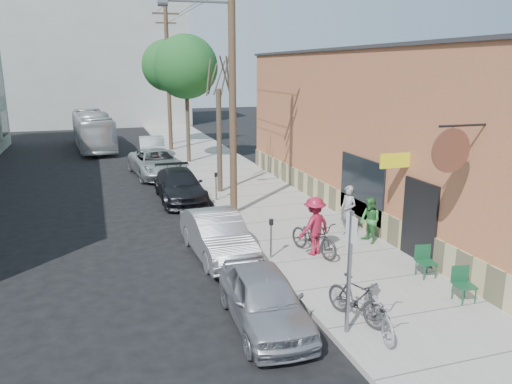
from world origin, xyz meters
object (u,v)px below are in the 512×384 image
object	(u,v)px
tree_bare	(219,141)
parked_bike_a	(356,299)
sign_post	(350,261)
parked_bike_b	(379,311)
bus	(93,130)
utility_pole_near	(231,80)
car_1	(217,235)
patio_chair_b	(465,285)
parking_meter_near	(271,232)
car_0	(264,298)
car_3	(157,163)
patron_green	(370,220)
car_4	(152,148)
tree_leafy_far	(168,66)
parking_meter_far	(216,182)
patron_grey	(348,211)
cyclist	(314,226)
car_2	(180,186)
patio_chair_a	(426,262)
tree_leafy_mid	(186,67)

from	to	relation	value
tree_bare	parked_bike_a	bearing A→B (deg)	-89.97
sign_post	tree_bare	xyz separation A→B (m)	(0.45, 13.46, 0.70)
parked_bike_b	bus	world-z (taller)	bus
utility_pole_near	car_1	xyz separation A→B (m)	(-1.59, -4.03, -4.71)
patio_chair_b	parked_bike_b	world-z (taller)	parked_bike_b
parking_meter_near	car_1	bearing A→B (deg)	145.39
parked_bike_b	car_0	xyz separation A→B (m)	(-2.23, 1.32, 0.03)
tree_bare	car_3	bearing A→B (deg)	115.12
patron_green	car_4	bearing A→B (deg)	-171.95
tree_leafy_far	car_4	bearing A→B (deg)	-110.61
parking_meter_far	patron_green	bearing A→B (deg)	-62.61
patron_grey	car_4	distance (m)	18.53
cyclist	car_3	xyz separation A→B (m)	(-3.17, 13.84, -0.34)
parking_meter_near	parked_bike_a	bearing A→B (deg)	-82.61
patio_chair_b	car_2	xyz separation A→B (m)	(-5.05, 12.51, 0.09)
parked_bike_a	car_0	world-z (taller)	car_0
parking_meter_far	parked_bike_a	size ratio (longest dim) A/B	0.71
tree_leafy_far	car_3	world-z (taller)	tree_leafy_far
parking_meter_near	cyclist	size ratio (longest dim) A/B	0.67
tree_bare	bus	size ratio (longest dim) A/B	0.49
tree_leafy_far	parked_bike_a	world-z (taller)	tree_leafy_far
parking_meter_near	car_4	xyz separation A→B (m)	(-1.45, 19.08, -0.25)
parking_meter_near	tree_bare	distance (m)	8.89
patio_chair_b	car_2	size ratio (longest dim) A/B	0.19
utility_pole_near	car_2	size ratio (longest dim) A/B	2.12
patron_green	parking_meter_far	bearing A→B (deg)	-159.57
parked_bike_b	car_1	world-z (taller)	car_1
patron_grey	car_4	xyz separation A→B (m)	(-4.69, 17.92, -0.31)
parked_bike_a	car_1	size ratio (longest dim) A/B	0.41
tree_leafy_far	parked_bike_a	xyz separation A→B (m)	(0.01, -28.69, -5.27)
patio_chair_a	car_0	xyz separation A→B (m)	(-5.08, -0.88, 0.08)
tree_leafy_far	patron_grey	size ratio (longest dim) A/B	4.32
parking_meter_far	utility_pole_near	distance (m)	4.93
sign_post	car_4	size ratio (longest dim) A/B	0.63
patio_chair_b	car_4	world-z (taller)	car_4
tree_leafy_far	bus	world-z (taller)	tree_leafy_far
tree_bare	car_4	size ratio (longest dim) A/B	1.08
patron_grey	patron_green	xyz separation A→B (m)	(0.35, -0.87, -0.12)
cyclist	car_1	bearing A→B (deg)	-42.80
patio_chair_a	bus	bearing A→B (deg)	117.22
parking_meter_far	car_2	world-z (taller)	parking_meter_far
cyclist	parked_bike_b	distance (m)	4.86
patio_chair_a	parked_bike_b	size ratio (longest dim) A/B	0.47
tree_leafy_far	parked_bike_b	size ratio (longest dim) A/B	4.16
cyclist	car_1	world-z (taller)	cyclist
parked_bike_a	utility_pole_near	bearing A→B (deg)	73.37
parked_bike_b	car_2	world-z (taller)	car_2
parking_meter_far	tree_leafy_mid	bearing A→B (deg)	86.71
patron_green	car_4	distance (m)	19.46
patio_chair_a	car_4	xyz separation A→B (m)	(-5.08, 21.79, 0.14)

